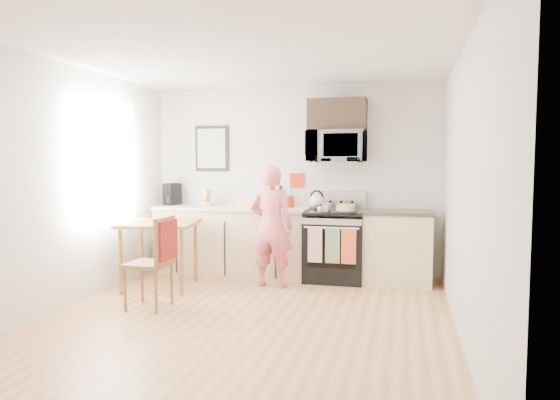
% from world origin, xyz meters
% --- Properties ---
extents(floor, '(4.60, 4.60, 0.00)m').
position_xyz_m(floor, '(0.00, 0.00, 0.00)').
color(floor, '#AD6F43').
rests_on(floor, ground).
extents(back_wall, '(4.00, 0.04, 2.60)m').
position_xyz_m(back_wall, '(0.00, 2.30, 1.30)').
color(back_wall, beige).
rests_on(back_wall, floor).
extents(front_wall, '(4.00, 0.04, 2.60)m').
position_xyz_m(front_wall, '(0.00, -2.30, 1.30)').
color(front_wall, beige).
rests_on(front_wall, floor).
extents(left_wall, '(0.04, 4.60, 2.60)m').
position_xyz_m(left_wall, '(-2.00, 0.00, 1.30)').
color(left_wall, beige).
rests_on(left_wall, floor).
extents(right_wall, '(0.04, 4.60, 2.60)m').
position_xyz_m(right_wall, '(2.00, 0.00, 1.30)').
color(right_wall, beige).
rests_on(right_wall, floor).
extents(ceiling, '(4.00, 4.60, 0.04)m').
position_xyz_m(ceiling, '(0.00, 0.00, 2.60)').
color(ceiling, silver).
rests_on(ceiling, back_wall).
extents(window, '(0.06, 1.40, 1.50)m').
position_xyz_m(window, '(-1.96, 0.80, 1.55)').
color(window, white).
rests_on(window, left_wall).
extents(cabinet_left, '(2.10, 0.60, 0.90)m').
position_xyz_m(cabinet_left, '(-0.80, 2.00, 0.45)').
color(cabinet_left, tan).
rests_on(cabinet_left, floor).
extents(countertop_left, '(2.14, 0.64, 0.04)m').
position_xyz_m(countertop_left, '(-0.80, 2.00, 0.92)').
color(countertop_left, '#F0E3CF').
rests_on(countertop_left, cabinet_left).
extents(cabinet_right, '(0.84, 0.60, 0.90)m').
position_xyz_m(cabinet_right, '(1.43, 2.00, 0.45)').
color(cabinet_right, tan).
rests_on(cabinet_right, floor).
extents(countertop_right, '(0.88, 0.64, 0.04)m').
position_xyz_m(countertop_right, '(1.43, 2.00, 0.92)').
color(countertop_right, black).
rests_on(countertop_right, cabinet_right).
extents(range, '(0.76, 0.70, 1.16)m').
position_xyz_m(range, '(0.63, 1.98, 0.44)').
color(range, black).
rests_on(range, floor).
extents(microwave, '(0.76, 0.51, 0.42)m').
position_xyz_m(microwave, '(0.63, 2.08, 1.76)').
color(microwave, '#ADACB1').
rests_on(microwave, back_wall).
extents(upper_cabinet, '(0.76, 0.35, 0.40)m').
position_xyz_m(upper_cabinet, '(0.63, 2.12, 2.18)').
color(upper_cabinet, black).
rests_on(upper_cabinet, back_wall).
extents(wall_art, '(0.50, 0.04, 0.65)m').
position_xyz_m(wall_art, '(-1.20, 2.28, 1.75)').
color(wall_art, black).
rests_on(wall_art, back_wall).
extents(wall_trivet, '(0.20, 0.02, 0.20)m').
position_xyz_m(wall_trivet, '(0.05, 2.28, 1.30)').
color(wall_trivet, '#B2250F').
rests_on(wall_trivet, back_wall).
extents(person, '(0.57, 0.38, 1.52)m').
position_xyz_m(person, '(-0.09, 1.45, 0.76)').
color(person, '#C63650').
rests_on(person, floor).
extents(dining_table, '(0.89, 0.89, 0.82)m').
position_xyz_m(dining_table, '(-1.42, 1.08, 0.72)').
color(dining_table, brown).
rests_on(dining_table, floor).
extents(chair, '(0.46, 0.41, 0.98)m').
position_xyz_m(chair, '(-0.98, 0.24, 0.63)').
color(chair, brown).
rests_on(chair, floor).
extents(knife_block, '(0.11, 0.14, 0.20)m').
position_xyz_m(knife_block, '(-0.16, 2.20, 1.04)').
color(knife_block, brown).
rests_on(knife_block, countertop_left).
extents(utensil_crock, '(0.12, 0.12, 0.37)m').
position_xyz_m(utensil_crock, '(-0.01, 2.09, 1.09)').
color(utensil_crock, '#B2250F').
rests_on(utensil_crock, countertop_left).
extents(fruit_bowl, '(0.27, 0.27, 0.11)m').
position_xyz_m(fruit_bowl, '(-1.18, 2.05, 0.98)').
color(fruit_bowl, white).
rests_on(fruit_bowl, countertop_left).
extents(milk_carton, '(0.11, 0.11, 0.22)m').
position_xyz_m(milk_carton, '(-1.20, 2.06, 1.05)').
color(milk_carton, tan).
rests_on(milk_carton, countertop_left).
extents(coffee_maker, '(0.24, 0.29, 0.31)m').
position_xyz_m(coffee_maker, '(-1.74, 2.09, 1.09)').
color(coffee_maker, black).
rests_on(coffee_maker, countertop_left).
extents(bread_bag, '(0.31, 0.21, 0.10)m').
position_xyz_m(bread_bag, '(-0.49, 1.79, 0.99)').
color(bread_bag, tan).
rests_on(bread_bag, countertop_left).
extents(cake, '(0.29, 0.29, 0.09)m').
position_xyz_m(cake, '(0.79, 1.79, 0.97)').
color(cake, black).
rests_on(cake, range).
extents(kettle, '(0.20, 0.20, 0.25)m').
position_xyz_m(kettle, '(0.35, 2.17, 1.03)').
color(kettle, white).
rests_on(kettle, range).
extents(pot, '(0.19, 0.32, 0.10)m').
position_xyz_m(pot, '(0.50, 1.84, 0.97)').
color(pot, '#ADACB1').
rests_on(pot, range).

